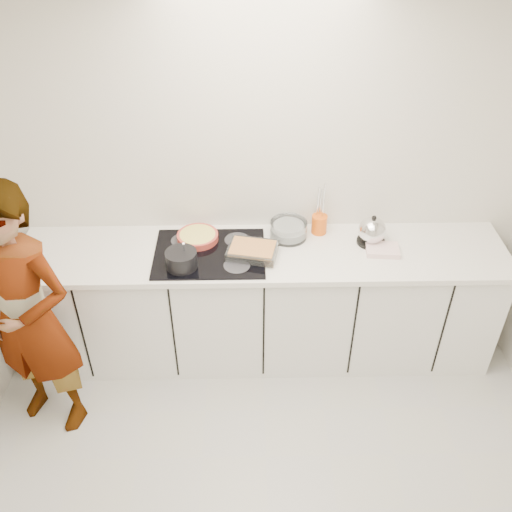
{
  "coord_description": "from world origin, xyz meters",
  "views": [
    {
      "loc": [
        -0.1,
        -1.72,
        3.15
      ],
      "look_at": [
        -0.05,
        1.05,
        1.05
      ],
      "focal_mm": 40.0,
      "sensor_mm": 36.0,
      "label": 1
    }
  ],
  "objects_px": {
    "baking_dish": "(253,250)",
    "utensil_crock": "(319,224)",
    "tart_dish": "(198,237)",
    "saucepan": "(181,259)",
    "cook": "(29,318)",
    "kettle": "(372,232)",
    "hob": "(210,253)",
    "mixing_bowl": "(289,230)"
  },
  "relations": [
    {
      "from": "baking_dish",
      "to": "utensil_crock",
      "type": "height_order",
      "value": "utensil_crock"
    },
    {
      "from": "tart_dish",
      "to": "saucepan",
      "type": "bearing_deg",
      "value": -105.72
    },
    {
      "from": "tart_dish",
      "to": "saucepan",
      "type": "height_order",
      "value": "saucepan"
    },
    {
      "from": "tart_dish",
      "to": "cook",
      "type": "distance_m",
      "value": 1.17
    },
    {
      "from": "baking_dish",
      "to": "cook",
      "type": "relative_size",
      "value": 0.21
    },
    {
      "from": "saucepan",
      "to": "baking_dish",
      "type": "relative_size",
      "value": 0.64
    },
    {
      "from": "kettle",
      "to": "cook",
      "type": "bearing_deg",
      "value": -162.93
    },
    {
      "from": "hob",
      "to": "kettle",
      "type": "height_order",
      "value": "kettle"
    },
    {
      "from": "hob",
      "to": "saucepan",
      "type": "distance_m",
      "value": 0.23
    },
    {
      "from": "baking_dish",
      "to": "kettle",
      "type": "bearing_deg",
      "value": 9.66
    },
    {
      "from": "mixing_bowl",
      "to": "cook",
      "type": "xyz_separation_m",
      "value": [
        -1.55,
        -0.73,
        -0.1
      ]
    },
    {
      "from": "hob",
      "to": "cook",
      "type": "relative_size",
      "value": 0.42
    },
    {
      "from": "tart_dish",
      "to": "cook",
      "type": "relative_size",
      "value": 0.19
    },
    {
      "from": "saucepan",
      "to": "baking_dish",
      "type": "bearing_deg",
      "value": 14.68
    },
    {
      "from": "mixing_bowl",
      "to": "utensil_crock",
      "type": "relative_size",
      "value": 2.44
    },
    {
      "from": "tart_dish",
      "to": "kettle",
      "type": "height_order",
      "value": "kettle"
    },
    {
      "from": "tart_dish",
      "to": "kettle",
      "type": "xyz_separation_m",
      "value": [
        1.16,
        -0.04,
        0.05
      ]
    },
    {
      "from": "tart_dish",
      "to": "baking_dish",
      "type": "bearing_deg",
      "value": -25.22
    },
    {
      "from": "hob",
      "to": "saucepan",
      "type": "height_order",
      "value": "saucepan"
    },
    {
      "from": "kettle",
      "to": "hob",
      "type": "bearing_deg",
      "value": -174.18
    },
    {
      "from": "utensil_crock",
      "to": "cook",
      "type": "xyz_separation_m",
      "value": [
        -1.77,
        -0.78,
        -0.11
      ]
    },
    {
      "from": "tart_dish",
      "to": "utensil_crock",
      "type": "distance_m",
      "value": 0.83
    },
    {
      "from": "tart_dish",
      "to": "mixing_bowl",
      "type": "xyz_separation_m",
      "value": [
        0.61,
        0.04,
        0.01
      ]
    },
    {
      "from": "mixing_bowl",
      "to": "kettle",
      "type": "bearing_deg",
      "value": -8.26
    },
    {
      "from": "baking_dish",
      "to": "mixing_bowl",
      "type": "height_order",
      "value": "mixing_bowl"
    },
    {
      "from": "baking_dish",
      "to": "mixing_bowl",
      "type": "xyz_separation_m",
      "value": [
        0.25,
        0.22,
        0.01
      ]
    },
    {
      "from": "baking_dish",
      "to": "mixing_bowl",
      "type": "relative_size",
      "value": 1.1
    },
    {
      "from": "hob",
      "to": "baking_dish",
      "type": "height_order",
      "value": "baking_dish"
    },
    {
      "from": "tart_dish",
      "to": "cook",
      "type": "bearing_deg",
      "value": -144.05
    },
    {
      "from": "tart_dish",
      "to": "hob",
      "type": "bearing_deg",
      "value": -59.89
    },
    {
      "from": "mixing_bowl",
      "to": "kettle",
      "type": "height_order",
      "value": "kettle"
    },
    {
      "from": "saucepan",
      "to": "tart_dish",
      "type": "bearing_deg",
      "value": 74.28
    },
    {
      "from": "mixing_bowl",
      "to": "kettle",
      "type": "relative_size",
      "value": 1.5
    },
    {
      "from": "saucepan",
      "to": "mixing_bowl",
      "type": "bearing_deg",
      "value": 25.58
    },
    {
      "from": "kettle",
      "to": "cook",
      "type": "xyz_separation_m",
      "value": [
        -2.1,
        -0.65,
        -0.14
      ]
    },
    {
      "from": "hob",
      "to": "baking_dish",
      "type": "distance_m",
      "value": 0.29
    },
    {
      "from": "kettle",
      "to": "cook",
      "type": "height_order",
      "value": "cook"
    },
    {
      "from": "saucepan",
      "to": "mixing_bowl",
      "type": "relative_size",
      "value": 0.7
    },
    {
      "from": "kettle",
      "to": "utensil_crock",
      "type": "height_order",
      "value": "kettle"
    },
    {
      "from": "hob",
      "to": "utensil_crock",
      "type": "relative_size",
      "value": 5.46
    },
    {
      "from": "saucepan",
      "to": "mixing_bowl",
      "type": "height_order",
      "value": "saucepan"
    },
    {
      "from": "utensil_crock",
      "to": "cook",
      "type": "height_order",
      "value": "cook"
    }
  ]
}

